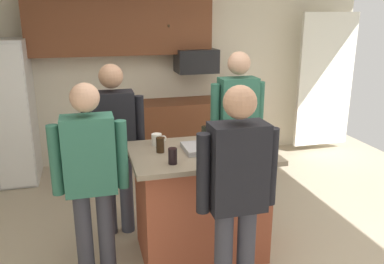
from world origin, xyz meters
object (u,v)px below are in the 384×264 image
(serving_tray, at_px, (209,147))
(microwave_over_range, at_px, (196,61))
(glass_stout_tall, at_px, (213,154))
(glass_short_whisky, at_px, (160,145))
(kitchen_island, at_px, (201,202))
(person_guest_right, at_px, (237,188))
(person_host_foreground, at_px, (237,123))
(glass_dark_ale, at_px, (173,156))
(glass_pilsner, at_px, (205,133))
(person_guest_left, at_px, (115,140))
(mug_blue_stoneware, at_px, (253,147))
(tumbler_amber, at_px, (231,148))
(mug_ceramic_white, at_px, (157,139))
(person_elder_center, at_px, (91,174))

(serving_tray, bearing_deg, microwave_over_range, 77.21)
(glass_stout_tall, height_order, glass_short_whisky, glass_short_whisky)
(kitchen_island, xyz_separation_m, person_guest_right, (0.03, -0.77, 0.47))
(microwave_over_range, bearing_deg, person_host_foreground, -91.17)
(glass_dark_ale, relative_size, glass_pilsner, 0.94)
(glass_short_whisky, relative_size, serving_tray, 0.29)
(glass_pilsner, bearing_deg, kitchen_island, -113.45)
(person_guest_left, bearing_deg, mug_blue_stoneware, 4.97)
(tumbler_amber, bearing_deg, microwave_over_range, 80.64)
(person_host_foreground, distance_m, mug_ceramic_white, 0.97)
(glass_short_whisky, relative_size, glass_pilsner, 0.96)
(glass_dark_ale, height_order, serving_tray, glass_dark_ale)
(mug_ceramic_white, xyz_separation_m, glass_pilsner, (0.45, 0.02, 0.02))
(person_guest_right, xyz_separation_m, person_guest_left, (-0.71, 1.30, -0.00))
(mug_blue_stoneware, xyz_separation_m, glass_pilsner, (-0.28, 0.43, 0.02))
(person_elder_center, bearing_deg, kitchen_island, 0.00)
(person_host_foreground, distance_m, glass_dark_ale, 1.22)
(person_host_foreground, height_order, mug_ceramic_white, person_host_foreground)
(glass_stout_tall, bearing_deg, mug_blue_stoneware, 14.24)
(glass_stout_tall, bearing_deg, glass_dark_ale, 175.70)
(person_host_foreground, xyz_separation_m, glass_pilsner, (-0.45, -0.36, 0.03))
(kitchen_island, relative_size, glass_stout_tall, 9.76)
(mug_blue_stoneware, xyz_separation_m, glass_dark_ale, (-0.70, -0.07, 0.01))
(person_guest_left, xyz_separation_m, serving_tray, (0.76, -0.52, 0.03))
(microwave_over_range, distance_m, glass_dark_ale, 2.74)
(mug_ceramic_white, distance_m, glass_pilsner, 0.45)
(person_host_foreground, relative_size, mug_blue_stoneware, 14.08)
(glass_stout_tall, relative_size, glass_short_whisky, 0.95)
(person_elder_center, bearing_deg, mug_blue_stoneware, -10.62)
(kitchen_island, relative_size, mug_ceramic_white, 8.97)
(kitchen_island, bearing_deg, person_guest_right, -87.86)
(person_host_foreground, bearing_deg, tumbler_amber, 17.88)
(mug_blue_stoneware, bearing_deg, microwave_over_range, 85.37)
(glass_dark_ale, xyz_separation_m, serving_tray, (0.37, 0.25, -0.04))
(glass_pilsner, bearing_deg, tumbler_amber, -82.30)
(glass_dark_ale, bearing_deg, tumbler_amber, 1.20)
(glass_dark_ale, bearing_deg, glass_stout_tall, -4.30)
(person_guest_left, height_order, mug_ceramic_white, person_guest_left)
(kitchen_island, xyz_separation_m, person_guest_left, (-0.69, 0.53, 0.47))
(person_elder_center, relative_size, mug_blue_stoneware, 13.20)
(person_host_foreground, bearing_deg, glass_short_whisky, -15.59)
(kitchen_island, distance_m, tumbler_amber, 0.63)
(mug_ceramic_white, height_order, glass_short_whisky, glass_short_whisky)
(microwave_over_range, relative_size, mug_ceramic_white, 4.19)
(person_guest_right, relative_size, tumbler_amber, 9.84)
(kitchen_island, xyz_separation_m, mug_blue_stoneware, (0.40, -0.17, 0.53))
(mug_blue_stoneware, bearing_deg, glass_pilsner, 123.60)
(glass_short_whisky, bearing_deg, microwave_over_range, 67.44)
(person_elder_center, height_order, glass_stout_tall, person_elder_center)
(mug_blue_stoneware, xyz_separation_m, serving_tray, (-0.32, 0.18, -0.03))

